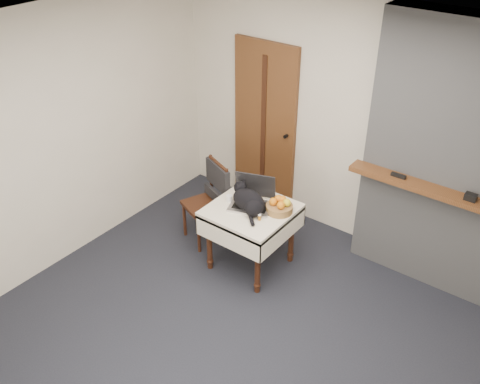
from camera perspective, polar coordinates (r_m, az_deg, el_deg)
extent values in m
plane|color=black|center=(4.89, 0.62, -15.66)|extent=(4.50, 4.50, 0.00)
cube|color=beige|center=(5.56, 13.16, 6.47)|extent=(4.50, 0.02, 2.60)
cube|color=beige|center=(5.48, -18.63, 5.23)|extent=(0.02, 4.00, 2.60)
cube|color=white|center=(3.45, 0.88, 14.87)|extent=(4.50, 4.00, 0.02)
cube|color=brown|center=(6.18, 2.65, 6.91)|extent=(0.82, 0.05, 2.00)
cube|color=#351D0E|center=(6.16, 2.49, 6.82)|extent=(0.06, 0.01, 1.70)
cylinder|color=black|center=(5.99, 4.93, 5.97)|extent=(0.04, 0.06, 0.04)
cube|color=gray|center=(5.18, 21.37, 3.06)|extent=(1.50, 0.30, 2.60)
cube|color=brown|center=(5.07, 20.08, 0.06)|extent=(1.62, 0.18, 0.05)
cube|color=black|center=(5.13, 16.55, 1.69)|extent=(0.14, 0.04, 0.03)
cube|color=black|center=(4.99, 23.39, -0.50)|extent=(0.10, 0.07, 0.06)
cylinder|color=#351D0E|center=(5.43, -3.29, -5.43)|extent=(0.06, 0.06, 0.64)
sphere|color=#351D0E|center=(5.58, -3.22, -7.39)|extent=(0.07, 0.07, 0.07)
cylinder|color=#351D0E|center=(5.14, 1.89, -7.89)|extent=(0.06, 0.06, 0.64)
sphere|color=#351D0E|center=(5.30, 1.85, -9.88)|extent=(0.07, 0.07, 0.07)
cylinder|color=#351D0E|center=(5.81, 0.50, -2.58)|extent=(0.06, 0.06, 0.64)
sphere|color=#351D0E|center=(5.95, 0.49, -4.48)|extent=(0.07, 0.07, 0.07)
cylinder|color=#351D0E|center=(5.54, 5.50, -4.68)|extent=(0.06, 0.06, 0.64)
sphere|color=#351D0E|center=(5.69, 5.38, -6.62)|extent=(0.07, 0.07, 0.07)
cube|color=beige|center=(5.27, 1.19, -2.03)|extent=(0.78, 0.78, 0.06)
cube|color=beige|center=(5.08, -1.39, -4.99)|extent=(0.78, 0.01, 0.22)
cube|color=beige|center=(5.59, 3.50, -1.20)|extent=(0.78, 0.01, 0.22)
cube|color=beige|center=(5.52, -2.05, -1.63)|extent=(0.01, 0.78, 0.22)
cube|color=beige|center=(5.16, 4.65, -4.48)|extent=(0.01, 0.78, 0.22)
cube|color=#B7B7BC|center=(5.25, 1.12, -1.57)|extent=(0.48, 0.40, 0.02)
cube|color=black|center=(5.25, 1.12, -1.44)|extent=(0.38, 0.29, 0.00)
cube|color=black|center=(5.31, 1.66, 0.74)|extent=(0.41, 0.20, 0.28)
cube|color=#99C4E0|center=(5.31, 1.65, 0.73)|extent=(0.37, 0.18, 0.25)
ellipsoid|color=black|center=(5.17, 0.94, -0.90)|extent=(0.40, 0.33, 0.22)
ellipsoid|color=black|center=(5.10, 1.53, -1.67)|extent=(0.25, 0.26, 0.18)
sphere|color=black|center=(5.27, 0.01, 0.49)|extent=(0.17, 0.17, 0.13)
ellipsoid|color=white|center=(5.32, -0.21, 0.40)|extent=(0.08, 0.08, 0.06)
ellipsoid|color=white|center=(5.29, 0.18, -0.55)|extent=(0.08, 0.09, 0.09)
cone|color=black|center=(5.21, -0.29, 0.93)|extent=(0.06, 0.06, 0.05)
cone|color=black|center=(5.24, 0.42, 1.13)|extent=(0.06, 0.06, 0.05)
cylinder|color=black|center=(5.05, 1.21, -2.91)|extent=(0.16, 0.16, 0.04)
sphere|color=white|center=(5.31, -0.26, -1.08)|extent=(0.04, 0.04, 0.04)
sphere|color=white|center=(5.34, 0.55, -0.84)|extent=(0.04, 0.04, 0.04)
cylinder|color=white|center=(5.34, -1.16, -0.70)|extent=(0.06, 0.06, 0.07)
cylinder|color=#9A5D13|center=(5.07, 2.10, -2.76)|extent=(0.03, 0.03, 0.05)
cylinder|color=white|center=(5.05, 2.10, -2.46)|extent=(0.03, 0.03, 0.01)
cylinder|color=olive|center=(5.20, 4.21, -1.75)|extent=(0.26, 0.26, 0.07)
sphere|color=orange|center=(5.16, 3.56, -1.03)|extent=(0.08, 0.08, 0.08)
sphere|color=orange|center=(5.11, 4.38, -1.43)|extent=(0.08, 0.08, 0.08)
sphere|color=orange|center=(5.20, 4.56, -0.81)|extent=(0.08, 0.08, 0.08)
sphere|color=yellow|center=(5.15, 5.02, -1.14)|extent=(0.08, 0.08, 0.08)
sphere|color=orange|center=(5.21, 4.11, -0.71)|extent=(0.08, 0.08, 0.08)
cube|color=black|center=(5.19, 3.50, -2.23)|extent=(0.12, 0.02, 0.01)
cube|color=#351D0E|center=(5.78, -3.74, -1.44)|extent=(0.53, 0.53, 0.04)
cylinder|color=#351D0E|center=(5.98, -5.94, -2.87)|extent=(0.03, 0.03, 0.44)
cylinder|color=#351D0E|center=(5.72, -4.41, -4.59)|extent=(0.03, 0.03, 0.44)
cylinder|color=#351D0E|center=(6.10, -2.98, -1.92)|extent=(0.03, 0.03, 0.44)
cylinder|color=#351D0E|center=(5.85, -1.35, -3.56)|extent=(0.03, 0.03, 0.44)
cylinder|color=#351D0E|center=(5.86, -3.10, 1.84)|extent=(0.03, 0.03, 0.49)
cylinder|color=#351D0E|center=(5.59, -1.41, 0.29)|extent=(0.03, 0.03, 0.49)
cube|color=#351D0E|center=(5.67, -2.30, 1.93)|extent=(0.34, 0.16, 0.27)
cube|color=black|center=(5.68, -2.38, 1.73)|extent=(0.42, 0.22, 0.27)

